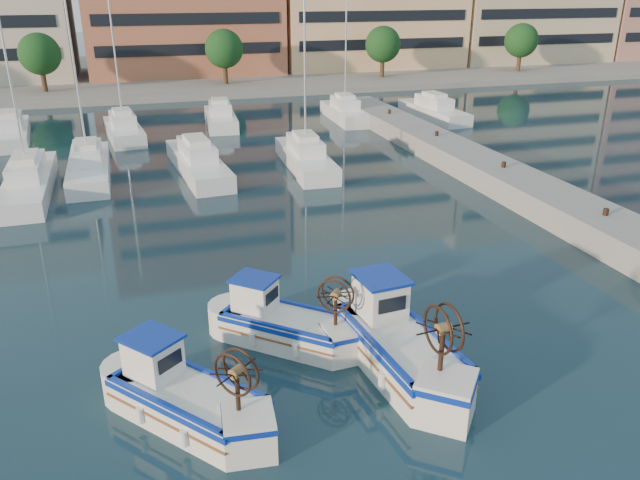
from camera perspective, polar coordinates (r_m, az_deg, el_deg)
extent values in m
plane|color=#1B3647|center=(19.08, 5.22, -11.05)|extent=(300.00, 300.00, 0.00)
cube|color=gray|center=(31.34, 22.13, 2.29)|extent=(3.00, 60.00, 1.20)
cube|color=gray|center=(82.54, -12.93, 14.73)|extent=(180.00, 40.00, 0.60)
cylinder|color=#3F2B19|center=(69.19, -23.91, 13.05)|extent=(0.50, 0.50, 3.00)
sphere|color=#1B4C1D|center=(68.89, -24.27, 15.25)|extent=(4.00, 4.00, 4.00)
cylinder|color=#3F2B19|center=(69.52, -8.64, 14.69)|extent=(0.50, 0.50, 3.00)
sphere|color=#1B4C1D|center=(69.22, -8.77, 16.90)|extent=(4.00, 4.00, 4.00)
cylinder|color=#3F2B19|center=(74.34, 5.70, 15.31)|extent=(0.50, 0.50, 3.00)
sphere|color=#1B4C1D|center=(74.06, 5.78, 17.38)|extent=(4.00, 4.00, 4.00)
cylinder|color=#3F2B19|center=(82.87, 17.71, 15.13)|extent=(0.50, 0.50, 3.00)
sphere|color=#1B4C1D|center=(82.62, 17.93, 16.97)|extent=(4.00, 4.00, 4.00)
cube|color=white|center=(37.19, -25.04, 4.66)|extent=(2.37, 10.31, 1.00)
cylinder|color=silver|center=(36.10, -26.48, 12.98)|extent=(0.12, 0.12, 11.00)
cube|color=white|center=(38.97, -20.35, 6.12)|extent=(2.32, 9.34, 1.00)
cylinder|color=silver|center=(37.94, -21.48, 14.10)|extent=(0.12, 0.12, 11.00)
cube|color=white|center=(38.21, -11.09, 6.80)|extent=(3.01, 9.92, 1.00)
cube|color=white|center=(38.53, -1.33, 7.34)|extent=(2.63, 8.74, 1.00)
cylinder|color=silver|center=(37.48, -1.40, 15.49)|extent=(0.12, 0.12, 11.00)
cube|color=white|center=(50.65, -26.32, 8.70)|extent=(3.07, 9.10, 1.00)
cube|color=white|center=(48.40, -17.47, 9.44)|extent=(2.96, 7.85, 1.00)
cylinder|color=silver|center=(47.58, -18.26, 15.89)|extent=(0.12, 0.12, 11.00)
cube|color=white|center=(51.15, -9.06, 10.83)|extent=(2.76, 7.48, 1.00)
cube|color=white|center=(52.80, 2.28, 11.44)|extent=(2.55, 7.99, 1.00)
cylinder|color=silver|center=(52.04, 2.38, 17.40)|extent=(0.12, 0.12, 11.00)
cube|color=white|center=(54.26, 10.32, 11.40)|extent=(2.66, 8.84, 1.00)
cube|color=white|center=(16.82, -11.95, -14.55)|extent=(3.89, 4.22, 1.01)
cube|color=#0B2897|center=(16.60, -12.06, -13.49)|extent=(4.01, 4.34, 0.15)
cube|color=#1B34D8|center=(16.63, -12.04, -13.66)|extent=(3.34, 3.66, 0.06)
cube|color=white|center=(16.97, -15.02, -10.28)|extent=(1.61, 1.64, 1.06)
cube|color=#0B2897|center=(16.68, -15.22, -8.60)|extent=(1.81, 1.84, 0.08)
cylinder|color=#331E14|center=(15.20, -7.53, -13.74)|extent=(0.12, 0.12, 1.11)
cylinder|color=brown|center=(14.86, -7.65, -11.88)|extent=(0.41, 0.40, 0.27)
torus|color=#331E14|center=(14.77, -8.02, -12.13)|extent=(0.76, 0.91, 1.12)
torus|color=#331E14|center=(14.95, -7.28, -11.63)|extent=(0.76, 0.91, 1.12)
cube|color=white|center=(19.69, -3.06, -8.18)|extent=(3.98, 3.80, 0.96)
cube|color=#0B2897|center=(19.50, -3.08, -7.25)|extent=(4.10, 3.91, 0.15)
cube|color=#1B34D8|center=(19.53, -3.08, -7.40)|extent=(3.45, 3.27, 0.06)
cube|color=white|center=(19.69, -5.97, -4.99)|extent=(1.56, 1.55, 1.01)
cube|color=#0B2897|center=(19.45, -6.04, -3.55)|extent=(1.76, 1.74, 0.07)
cylinder|color=#331E14|center=(18.56, 1.43, -6.57)|extent=(0.11, 0.11, 1.07)
cylinder|color=brown|center=(18.29, 1.45, -5.01)|extent=(0.39, 0.39, 0.26)
torus|color=#331E14|center=(18.18, 1.28, -5.19)|extent=(0.84, 0.76, 1.07)
torus|color=#331E14|center=(18.41, 1.62, -4.83)|extent=(0.84, 0.76, 1.07)
cube|color=white|center=(18.45, 7.33, -10.27)|extent=(2.45, 4.83, 1.16)
cube|color=#0B2897|center=(18.22, 7.40, -9.10)|extent=(2.53, 4.98, 0.18)
cube|color=#1B34D8|center=(18.25, 7.39, -9.28)|extent=(1.97, 4.33, 0.07)
cube|color=white|center=(18.85, 5.51, -5.23)|extent=(1.36, 1.56, 1.22)
cube|color=#0B2897|center=(18.56, 5.59, -3.41)|extent=(1.54, 1.74, 0.09)
cylinder|color=#331E14|center=(16.39, 11.04, -10.03)|extent=(0.13, 0.13, 1.29)
cylinder|color=brown|center=(16.03, 11.22, -7.96)|extent=(0.38, 0.34, 0.31)
torus|color=#331E14|center=(15.95, 10.72, -8.09)|extent=(0.21, 1.30, 1.30)
torus|color=#331E14|center=(16.12, 11.72, -7.83)|extent=(0.21, 1.30, 1.30)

